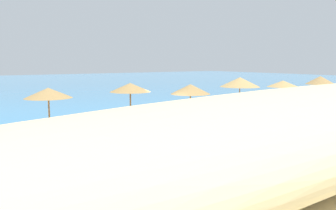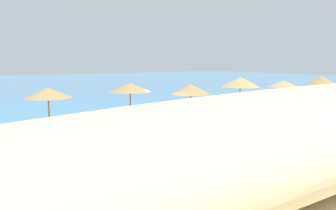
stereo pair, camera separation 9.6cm
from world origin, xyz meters
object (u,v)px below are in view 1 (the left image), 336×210
(beach_umbrella_2, at_px, (48,93))
(beach_umbrella_5, at_px, (240,82))
(lounge_chair_1, at_px, (248,117))
(lounge_chair_3, at_px, (138,132))
(beach_umbrella_3, at_px, (130,88))
(beach_umbrella_6, at_px, (283,84))
(beach_umbrella_4, at_px, (190,89))
(lounge_chair_0, at_px, (296,109))
(beach_umbrella_7, at_px, (320,80))

(beach_umbrella_2, distance_m, beach_umbrella_5, 12.62)
(lounge_chair_1, bearing_deg, lounge_chair_3, 101.00)
(beach_umbrella_3, distance_m, beach_umbrella_6, 12.99)
(beach_umbrella_4, distance_m, lounge_chair_3, 5.22)
(beach_umbrella_4, relative_size, lounge_chair_0, 1.43)
(beach_umbrella_6, relative_size, lounge_chair_1, 1.63)
(beach_umbrella_6, xyz_separation_m, lounge_chair_0, (0.11, -1.11, -1.80))
(beach_umbrella_7, bearing_deg, lounge_chair_1, -174.63)
(beach_umbrella_7, height_order, lounge_chair_0, beach_umbrella_7)
(lounge_chair_0, bearing_deg, beach_umbrella_5, 57.75)
(beach_umbrella_2, xyz_separation_m, lounge_chair_3, (3.73, -1.80, -1.97))
(beach_umbrella_3, xyz_separation_m, lounge_chair_3, (-0.24, -1.16, -2.09))
(lounge_chair_0, xyz_separation_m, lounge_chair_1, (-5.12, -0.15, -0.03))
(beach_umbrella_5, distance_m, lounge_chair_3, 9.29)
(beach_umbrella_2, xyz_separation_m, lounge_chair_0, (17.07, -1.36, -1.99))
(beach_umbrella_7, bearing_deg, beach_umbrella_4, 177.64)
(lounge_chair_0, bearing_deg, lounge_chair_3, 76.02)
(beach_umbrella_6, distance_m, beach_umbrella_7, 4.20)
(beach_umbrella_4, xyz_separation_m, lounge_chair_3, (-4.61, -1.69, -1.77))
(lounge_chair_0, distance_m, lounge_chair_3, 13.34)
(beach_umbrella_5, bearing_deg, beach_umbrella_3, -176.09)
(beach_umbrella_6, bearing_deg, lounge_chair_0, -84.17)
(beach_umbrella_3, height_order, lounge_chair_3, beach_umbrella_3)
(beach_umbrella_5, height_order, beach_umbrella_6, beach_umbrella_5)
(beach_umbrella_2, xyz_separation_m, lounge_chair_1, (11.95, -1.51, -2.02))
(lounge_chair_1, xyz_separation_m, lounge_chair_3, (-8.22, -0.30, 0.05))
(lounge_chair_1, bearing_deg, beach_umbrella_6, -66.93)
(lounge_chair_0, bearing_deg, lounge_chair_1, 75.78)
(beach_umbrella_2, height_order, beach_umbrella_5, beach_umbrella_5)
(beach_umbrella_7, relative_size, lounge_chair_0, 1.54)
(beach_umbrella_2, xyz_separation_m, beach_umbrella_3, (3.97, -0.64, 0.12))
(beach_umbrella_3, xyz_separation_m, beach_umbrella_7, (17.16, 0.00, -0.17))
(beach_umbrella_3, distance_m, lounge_chair_0, 13.28)
(beach_umbrella_2, distance_m, beach_umbrella_4, 8.34)
(beach_umbrella_2, distance_m, lounge_chair_0, 17.23)
(beach_umbrella_6, bearing_deg, beach_umbrella_5, 177.44)
(beach_umbrella_2, xyz_separation_m, beach_umbrella_5, (12.62, -0.05, 0.07))
(beach_umbrella_6, relative_size, beach_umbrella_7, 0.91)
(lounge_chair_0, relative_size, lounge_chair_3, 1.31)
(lounge_chair_3, bearing_deg, beach_umbrella_2, 68.80)
(beach_umbrella_5, height_order, lounge_chair_1, beach_umbrella_5)
(beach_umbrella_4, distance_m, lounge_chair_0, 8.99)
(beach_umbrella_5, relative_size, beach_umbrella_6, 1.14)
(lounge_chair_3, bearing_deg, beach_umbrella_5, -74.26)
(beach_umbrella_2, xyz_separation_m, beach_umbrella_4, (8.34, -0.12, -0.20))
(beach_umbrella_4, relative_size, beach_umbrella_6, 1.02)
(lounge_chair_1, bearing_deg, beach_umbrella_2, 91.75)
(beach_umbrella_3, xyz_separation_m, beach_umbrella_6, (12.98, 0.40, -0.32))
(beach_umbrella_3, bearing_deg, beach_umbrella_7, 0.00)
(beach_umbrella_2, relative_size, beach_umbrella_7, 0.98)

